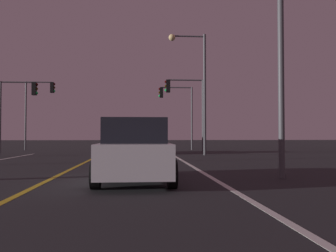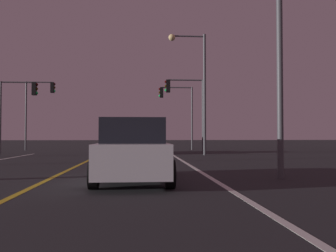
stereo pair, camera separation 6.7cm
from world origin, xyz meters
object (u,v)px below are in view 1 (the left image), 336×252
traffic_light_near_left (19,100)px  traffic_light_far_right (176,103)px  car_ahead_far (142,142)px  car_lead_same_lane (135,151)px  street_lamp_right_far (196,78)px  street_lamp_right_near (261,12)px  traffic_light_near_right (185,98)px  traffic_light_far_left (39,100)px

traffic_light_near_left → traffic_light_far_right: bearing=25.3°
car_ahead_far → car_lead_same_lane: 15.48m
car_ahead_far → street_lamp_right_far: street_lamp_right_far is taller
car_ahead_far → street_lamp_right_near: bearing=-167.3°
car_lead_same_lane → traffic_light_near_right: (3.35, 15.74, 3.13)m
traffic_light_near_right → street_lamp_right_near: street_lamp_right_near is taller
car_ahead_far → traffic_light_far_right: 7.27m
street_lamp_right_near → street_lamp_right_far: 12.41m
traffic_light_near_right → street_lamp_right_near: size_ratio=0.70×
traffic_light_near_right → traffic_light_far_left: size_ratio=0.91×
street_lamp_right_far → car_lead_same_lane: bearing=73.8°
traffic_light_far_right → traffic_light_near_left: bearing=25.3°
traffic_light_far_right → street_lamp_right_far: size_ratio=0.71×
car_ahead_far → traffic_light_near_left: bearing=88.3°
traffic_light_near_left → street_lamp_right_far: bearing=-13.6°
street_lamp_right_near → street_lamp_right_far: size_ratio=0.98×
car_lead_same_lane → traffic_light_far_left: 23.12m
car_lead_same_lane → car_ahead_far: bearing=-1.1°
car_ahead_far → traffic_light_far_right: (3.00, 5.76, 3.28)m
traffic_light_far_right → street_lamp_right_near: bearing=91.1°
street_lamp_right_far → traffic_light_near_left: bearing=-13.6°
traffic_light_near_right → street_lamp_right_far: street_lamp_right_far is taller
car_ahead_far → traffic_light_far_left: bearing=56.6°
traffic_light_far_left → street_lamp_right_far: 14.81m
traffic_light_near_left → street_lamp_right_near: (12.01, -15.31, 1.16)m
car_ahead_far → traffic_light_near_left: 9.10m
traffic_light_near_right → street_lamp_right_far: 3.11m
traffic_light_near_right → car_ahead_far: bearing=4.9°
traffic_light_near_right → traffic_light_far_left: 13.03m
traffic_light_near_left → traffic_light_far_left: traffic_light_far_left is taller
traffic_light_near_left → traffic_light_far_left: (-0.13, 5.50, 0.56)m
traffic_light_near_right → street_lamp_right_near: (0.33, -15.31, 0.95)m
street_lamp_right_near → car_lead_same_lane: bearing=6.6°
traffic_light_near_left → street_lamp_right_far: size_ratio=0.64×
car_lead_same_lane → traffic_light_far_right: traffic_light_far_right is taller
traffic_light_far_left → car_ahead_far: bearing=-33.4°
car_ahead_far → street_lamp_right_near: street_lamp_right_near is taller
car_ahead_far → traffic_light_near_right: bearing=-85.1°
traffic_light_far_left → street_lamp_right_near: bearing=-59.8°
car_ahead_far → traffic_light_near_left: (-8.62, 0.26, 2.92)m
car_lead_same_lane → street_lamp_right_near: size_ratio=0.56×
traffic_light_near_left → street_lamp_right_far: (12.05, -2.91, 1.26)m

